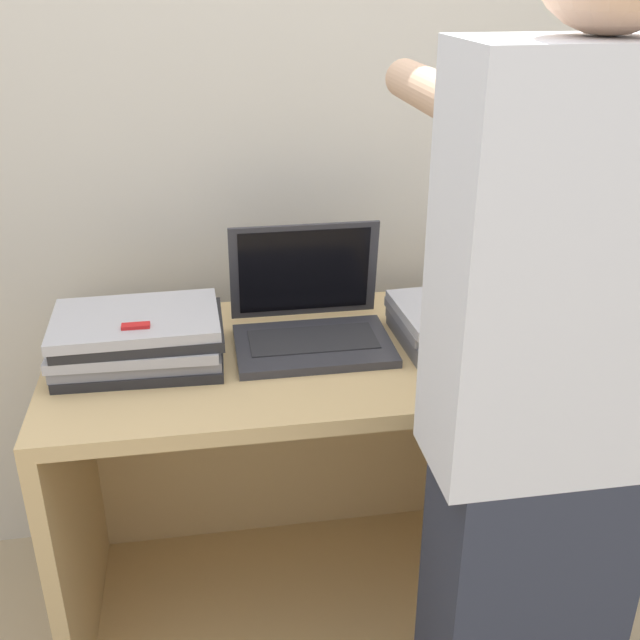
# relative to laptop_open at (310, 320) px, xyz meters

# --- Properties ---
(wall_back) EXTENTS (8.00, 0.05, 2.40)m
(wall_back) POSITION_rel_laptop_open_xyz_m (0.00, 0.37, 0.36)
(wall_back) COLOR beige
(wall_back) RESTS_ON ground_plane
(cart) EXTENTS (1.23, 0.63, 0.79)m
(cart) POSITION_rel_laptop_open_xyz_m (0.00, 0.03, -0.45)
(cart) COLOR tan
(cart) RESTS_ON ground_plane
(laptop_open) EXTENTS (0.36, 0.29, 0.27)m
(laptop_open) POSITION_rel_laptop_open_xyz_m (0.00, 0.00, 0.00)
(laptop_open) COLOR #333338
(laptop_open) RESTS_ON cart
(laptop_stack_left) EXTENTS (0.38, 0.26, 0.12)m
(laptop_stack_left) POSITION_rel_laptop_open_xyz_m (-0.40, -0.05, 0.00)
(laptop_stack_left) COLOR #232326
(laptop_stack_left) RESTS_ON cart
(laptop_stack_right) EXTENTS (0.38, 0.28, 0.09)m
(laptop_stack_right) POSITION_rel_laptop_open_xyz_m (0.39, -0.05, -0.01)
(laptop_stack_right) COLOR slate
(laptop_stack_right) RESTS_ON cart
(person) EXTENTS (0.40, 0.53, 1.75)m
(person) POSITION_rel_laptop_open_xyz_m (0.31, -0.61, 0.04)
(person) COLOR #2D3342
(person) RESTS_ON ground_plane
(inventory_tag) EXTENTS (0.06, 0.02, 0.01)m
(inventory_tag) POSITION_rel_laptop_open_xyz_m (-0.39, -0.11, 0.07)
(inventory_tag) COLOR red
(inventory_tag) RESTS_ON laptop_stack_left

